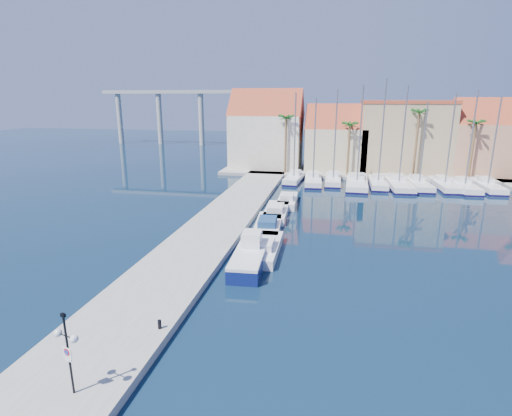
% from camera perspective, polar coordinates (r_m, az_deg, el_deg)
% --- Properties ---
extents(ground, '(260.00, 260.00, 0.00)m').
position_cam_1_polar(ground, '(25.98, 5.52, -12.93)').
color(ground, black).
rests_on(ground, ground).
extents(quay_west, '(6.00, 77.00, 0.50)m').
position_cam_1_polar(quay_west, '(39.82, -5.38, -2.29)').
color(quay_west, gray).
rests_on(quay_west, ground).
extents(shore_north, '(54.00, 16.00, 0.50)m').
position_cam_1_polar(shore_north, '(72.25, 17.54, 5.07)').
color(shore_north, gray).
rests_on(shore_north, ground).
extents(lamp_post, '(1.23, 0.57, 3.70)m').
position_cam_1_polar(lamp_post, '(18.39, -25.42, -16.86)').
color(lamp_post, black).
rests_on(lamp_post, quay_west).
extents(bollard, '(0.20, 0.20, 0.49)m').
position_cam_1_polar(bollard, '(22.57, -13.61, -15.86)').
color(bollard, black).
rests_on(bollard, quay_west).
extents(fishing_boat, '(2.57, 6.77, 2.33)m').
position_cam_1_polar(fishing_boat, '(30.38, -0.92, -6.90)').
color(fishing_boat, '#0E1854').
rests_on(fishing_boat, ground).
extents(motorboat_west_0, '(2.41, 7.07, 1.40)m').
position_cam_1_polar(motorboat_west_0, '(32.72, 1.26, -5.73)').
color(motorboat_west_0, white).
rests_on(motorboat_west_0, ground).
extents(motorboat_west_1, '(2.97, 7.55, 1.40)m').
position_cam_1_polar(motorboat_west_1, '(38.36, 1.72, -2.52)').
color(motorboat_west_1, white).
rests_on(motorboat_west_1, ground).
extents(motorboat_west_2, '(2.70, 7.44, 1.40)m').
position_cam_1_polar(motorboat_west_2, '(43.07, 2.89, -0.52)').
color(motorboat_west_2, white).
rests_on(motorboat_west_2, ground).
extents(motorboat_west_3, '(2.39, 6.68, 1.40)m').
position_cam_1_polar(motorboat_west_3, '(47.99, 4.50, 1.12)').
color(motorboat_west_3, white).
rests_on(motorboat_west_3, ground).
extents(sailboat_0, '(2.79, 8.33, 13.12)m').
position_cam_1_polar(sailboat_0, '(61.23, 5.50, 4.33)').
color(sailboat_0, white).
rests_on(sailboat_0, ground).
extents(sailboat_1, '(2.97, 9.23, 12.40)m').
position_cam_1_polar(sailboat_1, '(60.28, 8.15, 4.04)').
color(sailboat_1, white).
rests_on(sailboat_1, ground).
extents(sailboat_2, '(2.27, 8.49, 13.54)m').
position_cam_1_polar(sailboat_2, '(60.93, 10.96, 4.07)').
color(sailboat_2, white).
rests_on(sailboat_2, ground).
extents(sailboat_3, '(3.41, 11.28, 14.03)m').
position_cam_1_polar(sailboat_3, '(59.67, 14.21, 3.59)').
color(sailboat_3, white).
rests_on(sailboat_3, ground).
extents(sailboat_4, '(2.34, 8.61, 14.86)m').
position_cam_1_polar(sailboat_4, '(60.26, 17.01, 3.57)').
color(sailboat_4, white).
rests_on(sailboat_4, ground).
extents(sailboat_5, '(3.46, 11.10, 14.03)m').
position_cam_1_polar(sailboat_5, '(60.82, 19.60, 3.39)').
color(sailboat_5, white).
rests_on(sailboat_5, ground).
extents(sailboat_6, '(2.97, 9.27, 11.86)m').
position_cam_1_polar(sailboat_6, '(61.41, 22.15, 3.25)').
color(sailboat_6, white).
rests_on(sailboat_6, ground).
extents(sailboat_7, '(2.95, 9.31, 13.02)m').
position_cam_1_polar(sailboat_7, '(62.29, 25.23, 3.09)').
color(sailboat_7, white).
rests_on(sailboat_7, ground).
extents(sailboat_8, '(2.61, 9.10, 13.33)m').
position_cam_1_polar(sailboat_8, '(62.49, 27.53, 2.86)').
color(sailboat_8, white).
rests_on(sailboat_8, ground).
extents(sailboat_9, '(2.69, 9.12, 12.52)m').
position_cam_1_polar(sailboat_9, '(64.19, 30.03, 2.81)').
color(sailboat_9, white).
rests_on(sailboat_9, ground).
extents(building_0, '(12.30, 9.00, 13.50)m').
position_cam_1_polar(building_0, '(71.07, 1.55, 10.72)').
color(building_0, beige).
rests_on(building_0, shore_north).
extents(building_1, '(10.30, 8.00, 11.00)m').
position_cam_1_polar(building_1, '(70.15, 11.37, 9.36)').
color(building_1, '#C1B188').
rests_on(building_1, shore_north).
extents(building_2, '(14.20, 10.20, 11.50)m').
position_cam_1_polar(building_2, '(71.89, 20.34, 9.63)').
color(building_2, tan).
rests_on(building_2, shore_north).
extents(building_3, '(10.30, 8.00, 12.00)m').
position_cam_1_polar(building_3, '(73.74, 29.75, 8.38)').
color(building_3, tan).
rests_on(building_3, shore_north).
extents(palm_0, '(2.60, 2.60, 10.15)m').
position_cam_1_polar(palm_0, '(65.38, 4.33, 12.52)').
color(palm_0, brown).
rests_on(palm_0, shore_north).
extents(palm_1, '(2.60, 2.60, 9.15)m').
position_cam_1_polar(palm_1, '(64.96, 13.27, 11.31)').
color(palm_1, brown).
rests_on(palm_1, shore_north).
extents(palm_2, '(2.60, 2.60, 11.15)m').
position_cam_1_polar(palm_2, '(65.92, 22.29, 12.29)').
color(palm_2, brown).
rests_on(palm_2, shore_north).
extents(palm_3, '(2.60, 2.60, 9.65)m').
position_cam_1_polar(palm_3, '(67.89, 28.90, 10.40)').
color(palm_3, brown).
rests_on(palm_3, shore_north).
extents(viaduct, '(48.00, 2.20, 14.45)m').
position_cam_1_polar(viaduct, '(112.61, -10.41, 14.10)').
color(viaduct, '#9E9E99').
rests_on(viaduct, ground).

